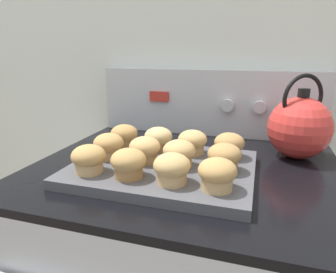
% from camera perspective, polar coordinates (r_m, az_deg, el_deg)
% --- Properties ---
extents(wall_back, '(8.00, 0.05, 2.40)m').
position_cam_1_polar(wall_back, '(1.03, 8.71, 17.52)').
color(wall_back, silver).
rests_on(wall_back, ground_plane).
extents(control_panel, '(0.71, 0.07, 0.21)m').
position_cam_1_polar(control_panel, '(0.99, 7.83, 6.45)').
color(control_panel, '#B7BABF').
rests_on(control_panel, stove_range).
extents(muffin_pan, '(0.40, 0.31, 0.02)m').
position_cam_1_polar(muffin_pan, '(0.68, -0.94, -6.09)').
color(muffin_pan, '#4C4C51').
rests_on(muffin_pan, stove_range).
extents(muffin_r0_c0, '(0.07, 0.07, 0.06)m').
position_cam_1_polar(muffin_r0_c0, '(0.65, -14.86, -4.12)').
color(muffin_r0_c0, tan).
rests_on(muffin_r0_c0, muffin_pan).
extents(muffin_r0_c1, '(0.07, 0.07, 0.06)m').
position_cam_1_polar(muffin_r0_c1, '(0.61, -7.53, -5.02)').
color(muffin_r0_c1, olive).
rests_on(muffin_r0_c1, muffin_pan).
extents(muffin_r0_c2, '(0.07, 0.07, 0.06)m').
position_cam_1_polar(muffin_r0_c2, '(0.58, 0.74, -6.08)').
color(muffin_r0_c2, tan).
rests_on(muffin_r0_c2, muffin_pan).
extents(muffin_r0_c3, '(0.07, 0.07, 0.06)m').
position_cam_1_polar(muffin_r0_c3, '(0.56, 9.37, -7.03)').
color(muffin_r0_c3, tan).
rests_on(muffin_r0_c3, muffin_pan).
extents(muffin_r1_c0, '(0.07, 0.07, 0.06)m').
position_cam_1_polar(muffin_r1_c0, '(0.72, -11.23, -1.71)').
color(muffin_r1_c0, tan).
rests_on(muffin_r1_c0, muffin_pan).
extents(muffin_r1_c1, '(0.07, 0.07, 0.06)m').
position_cam_1_polar(muffin_r1_c1, '(0.68, -4.44, -2.47)').
color(muffin_r1_c1, '#A37A4C').
rests_on(muffin_r1_c1, muffin_pan).
extents(muffin_r1_c2, '(0.07, 0.07, 0.06)m').
position_cam_1_polar(muffin_r1_c2, '(0.66, 2.50, -3.24)').
color(muffin_r1_c2, tan).
rests_on(muffin_r1_c2, muffin_pan).
extents(muffin_r1_c3, '(0.07, 0.07, 0.06)m').
position_cam_1_polar(muffin_r1_c3, '(0.64, 10.69, -3.89)').
color(muffin_r1_c3, olive).
rests_on(muffin_r1_c3, muffin_pan).
extents(muffin_r2_c0, '(0.07, 0.07, 0.06)m').
position_cam_1_polar(muffin_r2_c0, '(0.80, -8.33, 0.17)').
color(muffin_r2_c0, olive).
rests_on(muffin_r2_c0, muffin_pan).
extents(muffin_r2_c1, '(0.07, 0.07, 0.06)m').
position_cam_1_polar(muffin_r2_c1, '(0.76, -1.85, -0.40)').
color(muffin_r2_c1, olive).
rests_on(muffin_r2_c1, muffin_pan).
extents(muffin_r2_c2, '(0.07, 0.07, 0.06)m').
position_cam_1_polar(muffin_r2_c2, '(0.74, 4.67, -1.04)').
color(muffin_r2_c2, tan).
rests_on(muffin_r2_c2, muffin_pan).
extents(muffin_r2_c3, '(0.07, 0.07, 0.06)m').
position_cam_1_polar(muffin_r2_c3, '(0.73, 11.59, -1.62)').
color(muffin_r2_c3, tan).
rests_on(muffin_r2_c3, muffin_pan).
extents(tea_kettle, '(0.18, 0.16, 0.22)m').
position_cam_1_polar(tea_kettle, '(0.83, 23.85, 1.77)').
color(tea_kettle, red).
rests_on(tea_kettle, stove_range).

